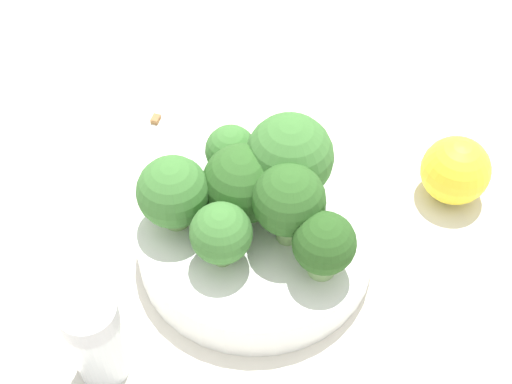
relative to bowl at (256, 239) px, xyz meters
name	(u,v)px	position (x,y,z in m)	size (l,w,h in m)	color
ground_plane	(256,252)	(0.00, 0.00, -0.02)	(3.00, 3.00, 0.00)	silver
bowl	(256,239)	(0.00, 0.00, 0.00)	(0.16, 0.16, 0.03)	white
broccoli_floret_0	(221,234)	(-0.03, -0.02, 0.04)	(0.04, 0.04, 0.05)	#7A9E5B
broccoli_floret_1	(289,201)	(0.02, -0.01, 0.05)	(0.05, 0.05, 0.06)	#84AD66
broccoli_floret_2	(242,185)	(-0.01, 0.01, 0.04)	(0.05, 0.05, 0.05)	#84AD66
broccoli_floret_3	(324,245)	(0.04, -0.04, 0.04)	(0.04, 0.04, 0.05)	#8EB770
broccoli_floret_4	(173,193)	(-0.05, 0.01, 0.04)	(0.05, 0.05, 0.05)	#84AD66
broccoli_floret_5	(289,158)	(0.03, 0.02, 0.05)	(0.06, 0.06, 0.07)	#7A9E5B
broccoli_floret_6	(231,152)	(-0.01, 0.05, 0.04)	(0.04, 0.04, 0.04)	#84AD66
pepper_shaker	(96,339)	(-0.11, -0.07, 0.02)	(0.03, 0.03, 0.07)	silver
lemon_wedge	(456,170)	(0.15, 0.03, 0.01)	(0.05, 0.05, 0.05)	yellow
almond_crumb_0	(155,117)	(-0.06, 0.14, -0.01)	(0.01, 0.01, 0.01)	olive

